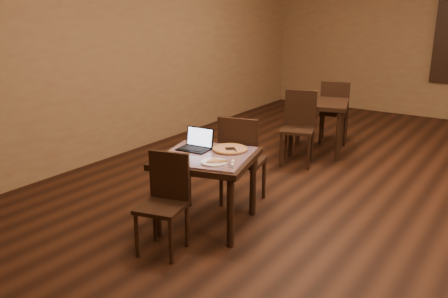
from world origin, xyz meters
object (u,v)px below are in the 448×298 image
Objects in this scene: tiled_table at (207,164)px; other_table_b_chair_near at (299,123)px; pizza_pan at (230,150)px; laptop at (197,144)px; other_table_b_chair_far at (334,109)px; chair_main_far at (241,156)px; chair_main_near at (165,197)px; other_table_b at (318,110)px.

other_table_b_chair_near is at bearing 77.95° from tiled_table.
pizza_pan is at bearing -100.59° from other_table_b_chair_near.
laptop reaches higher than pizza_pan.
other_table_b_chair_far reaches higher than laptop.
chair_main_far and other_table_b_chair_far have the same top height.
chair_main_far reaches higher than tiled_table.
laptop is at bearing 70.88° from other_table_b_chair_far.
chair_main_near is 0.88× the size of chair_main_far.
other_table_b is at bearing 76.87° from tiled_table.
other_table_b is at bearing 94.36° from pizza_pan.
pizza_pan is at bearing 91.59° from chair_main_far.
other_table_b_chair_far is (0.14, 3.50, -0.23)m from laptop.
chair_main_near is at bearing -81.54° from laptop.
chair_main_near is 4.23m from other_table_b_chair_far.
chair_main_far is at bearing -102.44° from other_table_b_chair_near.
other_table_b_chair_near and other_table_b_chair_far have the same top height.
other_table_b_chair_near is at bearing -98.89° from chair_main_far.
other_table_b_chair_near reaches higher than laptop.
pizza_pan is 2.76m from other_table_b.
other_table_b_chair_far is at bearing 93.12° from pizza_pan.
other_table_b_chair_near is (-0.24, 2.14, -0.18)m from pizza_pan.
other_table_b_chair_far is (0.03, 0.61, -0.08)m from other_table_b.
tiled_table is at bearing 74.29° from chair_main_near.
other_table_b is (-0.07, 3.61, 0.15)m from chair_main_near.
chair_main_near reaches higher than tiled_table.
laptop is 0.32× the size of other_table_b_chair_far.
chair_main_far and other_table_b_chair_near have the same top height.
pizza_pan reaches higher than tiled_table.
chair_main_far is at bearing -104.22° from other_table_b.
other_table_b_chair_near is at bearing -109.38° from other_table_b.
other_table_b is (0.11, 2.89, -0.15)m from laptop.
tiled_table is at bearing 74.68° from chair_main_far.
other_table_b is 0.62m from other_table_b_chair_far.
other_table_b_chair_near is at bearing 70.62° from other_table_b_chair_far.
other_table_b_chair_far reaches higher than other_table_b.
other_table_b_chair_far is at bearing 76.67° from chair_main_near.
chair_main_far is at bearing 74.19° from chair_main_near.
other_table_b_chair_far is at bearing -101.72° from chair_main_far.
chair_main_far is 2.39m from other_table_b.
tiled_table is 2.99m from other_table_b.
other_table_b_chair_near is at bearing 96.30° from pizza_pan.
pizza_pan is at bearing 76.23° from other_table_b_chair_far.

